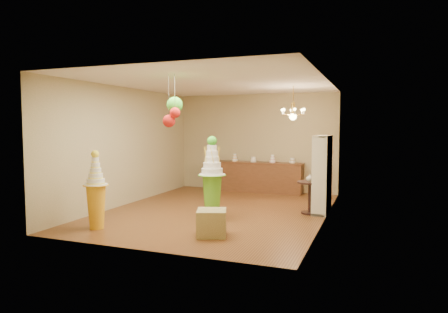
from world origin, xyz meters
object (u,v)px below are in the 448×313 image
(pedestal_green, at_px, (212,185))
(sideboard, at_px, (253,176))
(pedestal_orange, at_px, (96,199))
(round_table, at_px, (310,193))

(pedestal_green, xyz_separation_m, sideboard, (-0.20, 3.79, -0.26))
(pedestal_green, distance_m, pedestal_orange, 2.40)
(pedestal_green, relative_size, round_table, 2.41)
(pedestal_green, distance_m, round_table, 2.31)
(pedestal_orange, distance_m, sideboard, 5.59)
(pedestal_green, height_order, round_table, pedestal_green)
(pedestal_green, xyz_separation_m, pedestal_orange, (-1.81, -1.57, -0.15))
(sideboard, distance_m, round_table, 3.26)
(sideboard, relative_size, round_table, 4.07)
(pedestal_orange, xyz_separation_m, sideboard, (1.61, 5.35, -0.11))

